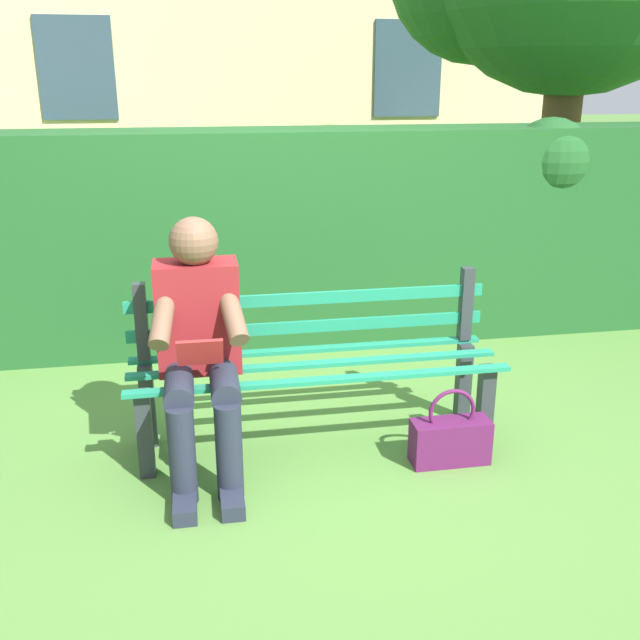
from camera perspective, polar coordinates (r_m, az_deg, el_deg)
The scene contains 5 objects.
ground at distance 3.68m, azimuth -0.28°, elevation -9.86°, with size 60.00×60.00×0.00m, color #517F38.
park_bench at distance 3.55m, azimuth -0.46°, elevation -3.45°, with size 1.81×0.46×0.84m.
person_seated at distance 3.28m, azimuth -9.55°, elevation -1.78°, with size 0.44×0.73×1.18m.
hedge_backdrop at distance 4.92m, azimuth -3.92°, elevation 6.78°, with size 6.55×0.69×1.50m.
handbag at distance 3.53m, azimuth 10.31°, elevation -9.29°, with size 0.38×0.14×0.38m.
Camera 1 is at (0.55, 3.18, 1.76)m, focal length 40.28 mm.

